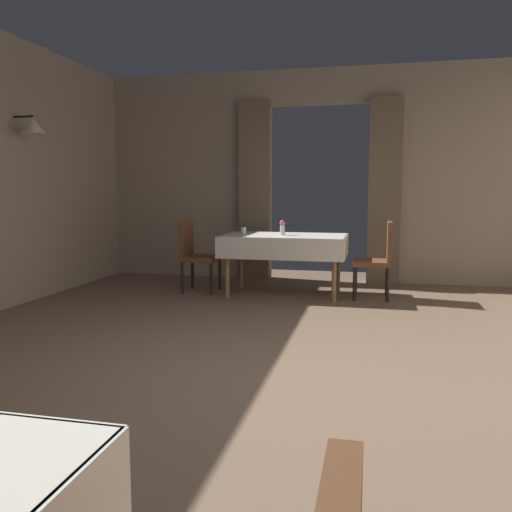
{
  "coord_description": "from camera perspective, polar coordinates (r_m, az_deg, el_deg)",
  "views": [
    {
      "loc": [
        0.79,
        -3.38,
        1.28
      ],
      "look_at": [
        -0.09,
        0.52,
        0.79
      ],
      "focal_mm": 36.63,
      "sensor_mm": 36.0,
      "label": 1
    }
  ],
  "objects": [
    {
      "name": "chair_mid_right",
      "position": [
        6.4,
        13.26,
        -0.03
      ],
      "size": [
        0.44,
        0.44,
        0.93
      ],
      "color": "black",
      "rests_on": "ground"
    },
    {
      "name": "ground",
      "position": [
        3.7,
        -0.36,
        -13.22
      ],
      "size": [
        10.08,
        10.08,
        0.0
      ],
      "primitive_type": "plane",
      "color": "#7A604C"
    },
    {
      "name": "dining_table_mid",
      "position": [
        6.49,
        3.11,
        1.53
      ],
      "size": [
        1.53,
        0.91,
        0.75
      ],
      "color": "olive",
      "rests_on": "ground"
    },
    {
      "name": "glass_mid_b",
      "position": [
        6.61,
        -1.38,
        2.79
      ],
      "size": [
        0.06,
        0.06,
        0.09
      ],
      "primitive_type": "cylinder",
      "color": "silver",
      "rests_on": "dining_table_mid"
    },
    {
      "name": "chair_mid_left",
      "position": [
        6.73,
        -6.67,
        0.45
      ],
      "size": [
        0.44,
        0.44,
        0.93
      ],
      "color": "black",
      "rests_on": "ground"
    },
    {
      "name": "flower_vase_mid",
      "position": [
        6.44,
        2.9,
        3.18
      ],
      "size": [
        0.07,
        0.07,
        0.19
      ],
      "color": "silver",
      "rests_on": "dining_table_mid"
    },
    {
      "name": "wall_back",
      "position": [
        7.61,
        6.88,
        8.75
      ],
      "size": [
        6.4,
        0.27,
        3.0
      ],
      "color": "gray",
      "rests_on": "ground"
    }
  ]
}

